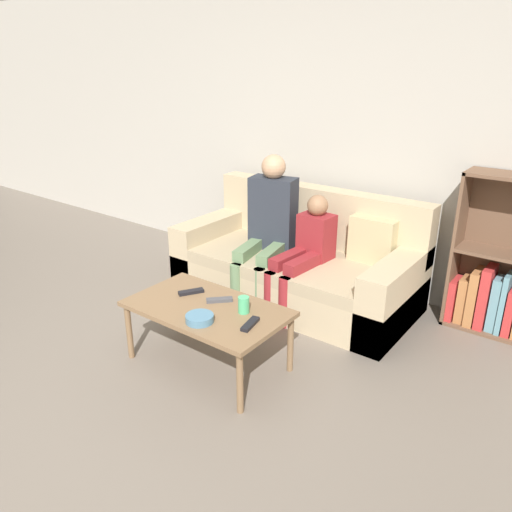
{
  "coord_description": "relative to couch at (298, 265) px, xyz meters",
  "views": [
    {
      "loc": [
        2.14,
        -0.98,
        1.89
      ],
      "look_at": [
        0.15,
        1.67,
        0.58
      ],
      "focal_mm": 35.0,
      "sensor_mm": 36.0,
      "label": 1
    }
  ],
  "objects": [
    {
      "name": "person_child",
      "position": [
        0.15,
        -0.14,
        0.23
      ],
      "size": [
        0.3,
        0.65,
        0.91
      ],
      "rotation": [
        0.0,
        0.0,
        -0.08
      ],
      "color": "maroon",
      "rests_on": "ground_plane"
    },
    {
      "name": "person_adult",
      "position": [
        -0.24,
        -0.09,
        0.38
      ],
      "size": [
        0.45,
        0.69,
        1.19
      ],
      "rotation": [
        0.0,
        0.0,
        0.2
      ],
      "color": "#66845B",
      "rests_on": "ground_plane"
    },
    {
      "name": "wall_back",
      "position": [
        -0.11,
        0.56,
        1.02
      ],
      "size": [
        12.0,
        0.06,
        2.6
      ],
      "color": "#B7B2A8",
      "rests_on": "ground_plane"
    },
    {
      "name": "cup_near",
      "position": [
        0.32,
        -1.13,
        0.19
      ],
      "size": [
        0.07,
        0.07,
        0.11
      ],
      "color": "#4CB77A",
      "rests_on": "coffee_table"
    },
    {
      "name": "ground_plane",
      "position": [
        -0.11,
        -2.31,
        -0.28
      ],
      "size": [
        22.0,
        22.0,
        0.0
      ],
      "primitive_type": "plane",
      "color": "#70665B"
    },
    {
      "name": "bookshelf",
      "position": [
        1.42,
        0.4,
        0.15
      ],
      "size": [
        0.59,
        0.28,
        1.17
      ],
      "color": "brown",
      "rests_on": "ground_plane"
    },
    {
      "name": "snack_bowl",
      "position": [
        0.18,
        -1.39,
        0.16
      ],
      "size": [
        0.17,
        0.17,
        0.05
      ],
      "color": "teal",
      "rests_on": "coffee_table"
    },
    {
      "name": "coffee_table",
      "position": [
        0.08,
        -1.21,
        0.1
      ],
      "size": [
        1.03,
        0.6,
        0.42
      ],
      "color": "brown",
      "rests_on": "ground_plane"
    },
    {
      "name": "couch",
      "position": [
        0.0,
        0.0,
        0.0
      ],
      "size": [
        1.98,
        0.93,
        0.89
      ],
      "color": "tan",
      "rests_on": "ground_plane"
    },
    {
      "name": "tv_remote_2",
      "position": [
        0.1,
        -1.11,
        0.15
      ],
      "size": [
        0.15,
        0.15,
        0.02
      ],
      "rotation": [
        0.0,
        0.0,
        -0.78
      ],
      "color": "#47474C",
      "rests_on": "coffee_table"
    },
    {
      "name": "tv_remote_1",
      "position": [
        0.45,
        -1.24,
        0.15
      ],
      "size": [
        0.08,
        0.18,
        0.02
      ],
      "rotation": [
        0.0,
        0.0,
        0.2
      ],
      "color": "black",
      "rests_on": "coffee_table"
    },
    {
      "name": "tv_remote_0",
      "position": [
        -0.14,
        -1.13,
        0.15
      ],
      "size": [
        0.13,
        0.17,
        0.02
      ],
      "rotation": [
        0.0,
        0.0,
        -0.54
      ],
      "color": "black",
      "rests_on": "coffee_table"
    }
  ]
}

